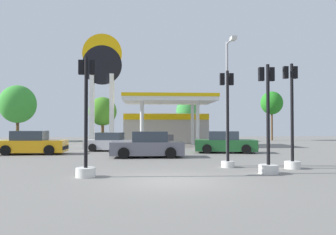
% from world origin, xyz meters
% --- Properties ---
extents(ground_plane, '(90.00, 90.00, 0.00)m').
position_xyz_m(ground_plane, '(0.00, 0.00, 0.00)').
color(ground_plane, slate).
rests_on(ground_plane, ground).
extents(gas_station, '(9.09, 13.46, 4.82)m').
position_xyz_m(gas_station, '(1.24, 25.04, 2.03)').
color(gas_station, '#ADA89E').
rests_on(gas_station, ground).
extents(station_pole_sign, '(3.74, 0.56, 10.72)m').
position_xyz_m(station_pole_sign, '(-5.09, 19.32, 6.70)').
color(station_pole_sign, white).
rests_on(station_pole_sign, ground).
extents(car_0, '(4.54, 2.11, 1.62)m').
position_xyz_m(car_0, '(-0.78, 8.60, 0.73)').
color(car_0, black).
rests_on(car_0, ground).
extents(car_1, '(4.55, 2.15, 1.61)m').
position_xyz_m(car_1, '(-8.75, 11.22, 0.73)').
color(car_1, black).
rests_on(car_1, ground).
extents(car_2, '(4.62, 2.52, 1.57)m').
position_xyz_m(car_2, '(4.84, 11.56, 0.71)').
color(car_2, black).
rests_on(car_2, ground).
extents(car_3, '(4.25, 2.38, 1.44)m').
position_xyz_m(car_3, '(-3.57, 13.65, 0.65)').
color(car_3, black).
rests_on(car_3, ground).
extents(traffic_signal_0, '(0.73, 0.73, 4.86)m').
position_xyz_m(traffic_signal_0, '(5.88, 2.89, 1.68)').
color(traffic_signal_0, silver).
rests_on(traffic_signal_0, ground).
extents(traffic_signal_1, '(0.79, 0.79, 4.53)m').
position_xyz_m(traffic_signal_1, '(4.19, 1.43, 1.37)').
color(traffic_signal_1, silver).
rests_on(traffic_signal_1, ground).
extents(traffic_signal_2, '(0.76, 0.76, 4.67)m').
position_xyz_m(traffic_signal_2, '(-3.18, 1.04, 1.50)').
color(traffic_signal_2, silver).
rests_on(traffic_signal_2, ground).
extents(traffic_signal_3, '(0.65, 0.67, 4.61)m').
position_xyz_m(traffic_signal_3, '(3.01, 3.55, 1.91)').
color(traffic_signal_3, silver).
rests_on(traffic_signal_3, ground).
extents(tree_0, '(4.45, 4.45, 6.97)m').
position_xyz_m(tree_0, '(-16.87, 29.69, 4.61)').
color(tree_0, brown).
rests_on(tree_0, ground).
extents(tree_1, '(3.50, 3.50, 5.56)m').
position_xyz_m(tree_1, '(-6.42, 29.72, 3.73)').
color(tree_1, brown).
rests_on(tree_1, ground).
extents(tree_2, '(2.86, 2.86, 5.30)m').
position_xyz_m(tree_2, '(4.22, 28.11, 3.78)').
color(tree_2, brown).
rests_on(tree_2, ground).
extents(tree_3, '(2.88, 2.88, 6.46)m').
position_xyz_m(tree_3, '(15.59, 30.01, 4.91)').
color(tree_3, brown).
rests_on(tree_3, ground).
extents(corner_streetlamp, '(0.24, 1.48, 6.13)m').
position_xyz_m(corner_streetlamp, '(3.12, 3.78, 3.74)').
color(corner_streetlamp, gray).
rests_on(corner_streetlamp, ground).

